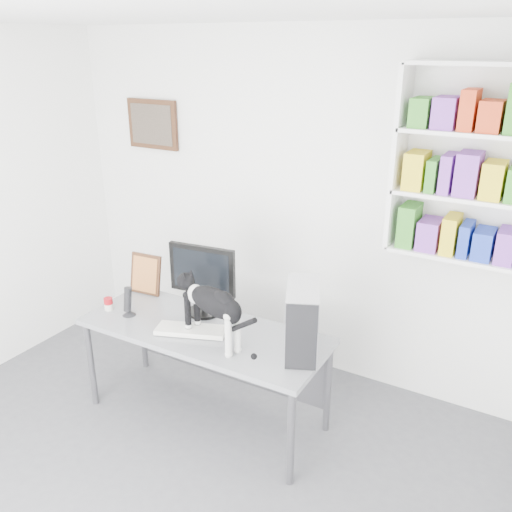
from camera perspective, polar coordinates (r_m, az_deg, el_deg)
name	(u,v)px	position (r m, az deg, el deg)	size (l,w,h in m)	color
room	(104,304)	(2.81, -15.75, -4.88)	(4.01, 4.01, 2.70)	#56565B
bookshelf	(479,166)	(3.66, 22.38, 8.74)	(1.03, 0.28, 1.24)	white
wall_art	(153,124)	(4.90, -10.83, 13.46)	(0.52, 0.04, 0.42)	#4F2F19
desk	(205,374)	(3.97, -5.38, -12.21)	(1.74, 0.68, 0.73)	gray
monitor	(203,279)	(3.87, -5.62, -2.48)	(0.50, 0.24, 0.53)	black
keyboard	(191,330)	(3.74, -6.82, -7.72)	(0.48, 0.18, 0.04)	silver
pc_tower	(302,320)	(3.42, 4.88, -6.69)	(0.20, 0.45, 0.45)	silver
speaker	(128,301)	(3.99, -13.34, -4.63)	(0.10, 0.10, 0.23)	black
leaning_print	(146,273)	(4.30, -11.54, -1.80)	(0.26, 0.11, 0.33)	#4F2F19
soup_can	(109,304)	(4.14, -15.26, -4.88)	(0.06, 0.06, 0.09)	#A00D16
cat	(213,315)	(3.51, -4.52, -6.22)	(0.66, 0.18, 0.41)	black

